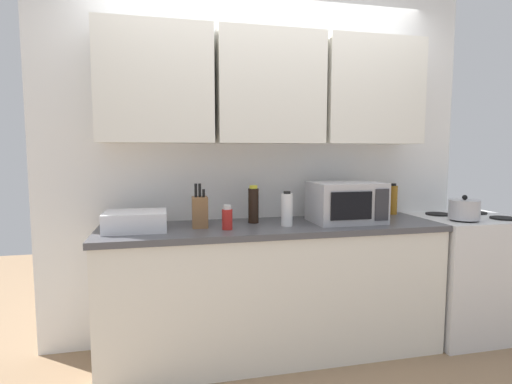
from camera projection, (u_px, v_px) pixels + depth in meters
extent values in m
cube|color=white|center=(262.00, 164.00, 3.00)|extent=(3.18, 0.06, 2.60)
cube|color=white|center=(155.00, 85.00, 2.60)|extent=(0.73, 0.33, 0.75)
cube|color=white|center=(269.00, 89.00, 2.77)|extent=(0.73, 0.33, 0.75)
cube|color=white|center=(369.00, 93.00, 2.94)|extent=(0.73, 0.33, 0.75)
cube|color=white|center=(273.00, 292.00, 2.77)|extent=(2.28, 0.60, 0.86)
cube|color=#4C4C51|center=(274.00, 227.00, 2.72)|extent=(2.31, 0.63, 0.04)
cube|color=silver|center=(466.00, 274.00, 3.09)|extent=(0.76, 0.64, 0.90)
cylinder|color=black|center=(464.00, 220.00, 2.87)|extent=(0.18, 0.18, 0.01)
cylinder|color=black|center=(503.00, 218.00, 2.95)|extent=(0.18, 0.18, 0.01)
cylinder|color=black|center=(438.00, 214.00, 3.14)|extent=(0.18, 0.18, 0.01)
cylinder|color=black|center=(475.00, 213.00, 3.22)|extent=(0.18, 0.18, 0.01)
cylinder|color=#B2B2B7|center=(464.00, 210.00, 2.86)|extent=(0.21, 0.21, 0.14)
sphere|color=black|center=(465.00, 197.00, 2.85)|extent=(0.04, 0.04, 0.04)
cube|color=#B7B7BC|center=(346.00, 202.00, 2.81)|extent=(0.48, 0.36, 0.28)
cube|color=black|center=(351.00, 206.00, 2.62)|extent=(0.29, 0.01, 0.18)
cube|color=#2D2D33|center=(382.00, 205.00, 2.67)|extent=(0.10, 0.01, 0.21)
cube|color=silver|center=(136.00, 221.00, 2.51)|extent=(0.38, 0.30, 0.12)
cube|color=brown|center=(200.00, 212.00, 2.61)|extent=(0.10, 0.12, 0.20)
cylinder|color=black|center=(196.00, 190.00, 2.58)|extent=(0.02, 0.02, 0.09)
cylinder|color=black|center=(200.00, 190.00, 2.59)|extent=(0.02, 0.02, 0.09)
cylinder|color=black|center=(204.00, 193.00, 2.60)|extent=(0.02, 0.02, 0.05)
cylinder|color=red|center=(227.00, 219.00, 2.54)|extent=(0.07, 0.07, 0.13)
cylinder|color=silver|center=(227.00, 207.00, 2.54)|extent=(0.05, 0.05, 0.03)
cylinder|color=white|center=(287.00, 210.00, 2.66)|extent=(0.08, 0.08, 0.22)
cylinder|color=black|center=(287.00, 192.00, 2.65)|extent=(0.05, 0.05, 0.02)
cylinder|color=#BC6638|center=(376.00, 206.00, 3.06)|extent=(0.06, 0.06, 0.15)
cylinder|color=yellow|center=(377.00, 195.00, 3.06)|extent=(0.04, 0.04, 0.02)
cylinder|color=black|center=(253.00, 206.00, 2.77)|extent=(0.07, 0.07, 0.24)
cylinder|color=yellow|center=(253.00, 187.00, 2.76)|extent=(0.06, 0.06, 0.02)
cylinder|color=#AD701E|center=(393.00, 200.00, 3.16)|extent=(0.06, 0.06, 0.23)
cylinder|color=black|center=(394.00, 185.00, 3.15)|extent=(0.04, 0.04, 0.02)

